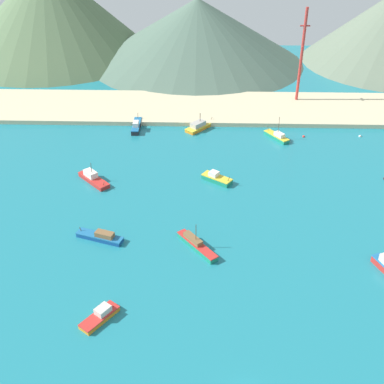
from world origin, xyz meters
name	(u,v)px	position (x,y,z in m)	size (l,w,h in m)	color
ground	(236,258)	(0.00, 30.00, -0.25)	(260.00, 280.00, 0.50)	teal
fishing_boat_0	(196,245)	(-7.48, 32.58, 0.77)	(8.08, 9.47, 5.43)	#198466
fishing_boat_1	(100,316)	(-22.43, 14.16, 0.69)	(6.04, 6.99, 1.97)	orange
fishing_boat_2	(136,126)	(-25.50, 85.29, 0.91)	(2.23, 9.71, 2.88)	#232328
fishing_boat_4	(200,126)	(-7.55, 86.00, 0.85)	(9.11, 9.87, 4.67)	orange
fishing_boat_5	(93,178)	(-32.06, 56.42, 0.83)	(8.58, 8.75, 4.82)	red
fishing_boat_6	(216,178)	(-3.30, 57.33, 0.79)	(7.44, 6.27, 2.48)	#198466
fishing_boat_7	(277,136)	(13.44, 80.00, 0.78)	(6.40, 7.96, 6.49)	#198466
fishing_boat_9	(101,236)	(-26.16, 34.65, 0.71)	(9.74, 5.07, 1.94)	#14478C
buoy_0	(360,136)	(36.39, 82.02, 0.13)	(0.73, 0.73, 0.73)	silver
buoy_1	(304,137)	(20.91, 81.37, 0.13)	(0.71, 0.71, 0.71)	red
beach_strip	(225,108)	(0.00, 99.65, 0.60)	(247.00, 24.78, 1.20)	beige
hill_west	(49,9)	(-67.20, 155.55, 17.50)	(78.46, 78.46, 35.00)	#56704C
hill_central	(197,31)	(-9.53, 146.41, 11.78)	(81.17, 81.17, 23.55)	#4C6656
radio_tower	(301,57)	(22.45, 105.71, 14.80)	(2.90, 2.32, 29.02)	#B7332D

